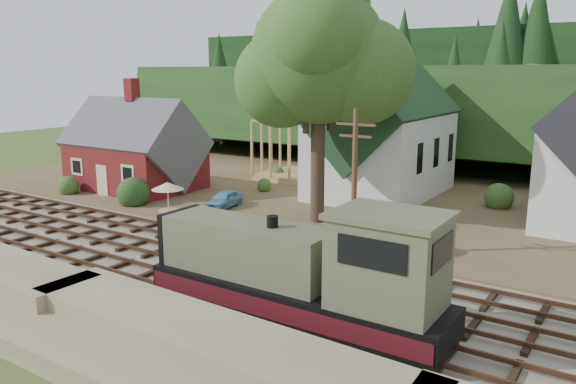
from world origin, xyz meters
The scene contains 16 objects.
ground centered at (0.00, 0.00, 0.00)m, with size 140.00×140.00×0.00m, color #384C1E.
embankment centered at (0.00, -8.50, 0.00)m, with size 64.00×5.00×1.60m, color #7F7259.
railroad_bed centered at (0.00, 0.00, 0.08)m, with size 64.00×11.00×0.16m, color #726B5B.
village_flat centered at (0.00, 18.00, 0.15)m, with size 64.00×26.00×0.30m, color brown.
hillside centered at (0.00, 42.00, 0.00)m, with size 70.00×28.00×8.00m, color #1E3F19.
ridge centered at (0.00, 58.00, 0.00)m, with size 80.00×20.00×12.00m, color black.
depot centered at (-16.00, 11.00, 3.21)m, with size 10.80×7.41×9.00m.
church centered at (2.00, 19.68, 5.18)m, with size 8.40×15.17×13.00m.
timber_frame centered at (-6.00, 22.00, 3.27)m, with size 8.20×6.20×6.99m.
lattice_tower centered at (-6.00, 28.00, 10.03)m, with size 3.20×3.20×12.12m.
big_tree centered at (2.17, 10.08, 10.22)m, with size 10.90×8.40×14.70m.
telegraph_pole_near centered at (7.00, 5.20, 4.25)m, with size 2.20×0.28×8.00m.
locomotive centered at (9.03, -3.00, 2.18)m, with size 12.37×3.09×4.94m.
car_blue centered at (-5.45, 9.59, 0.90)m, with size 1.41×3.52×1.20m, color #60A2CF.
car_green centered at (-19.34, 11.82, 0.94)m, with size 1.36×3.91×1.29m, color #8EB37C.
patio_set centered at (-6.85, 5.50, 2.31)m, with size 2.12×2.12×2.36m.
Camera 1 is at (19.75, -20.53, 9.84)m, focal length 35.00 mm.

